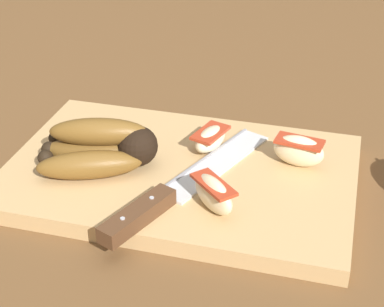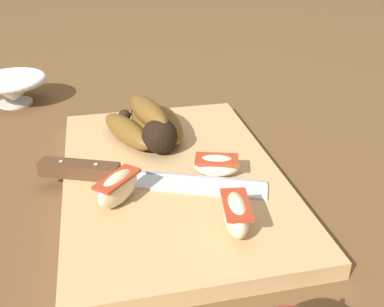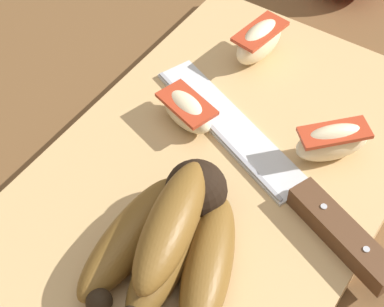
{
  "view_description": "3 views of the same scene",
  "coord_description": "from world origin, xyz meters",
  "px_view_note": "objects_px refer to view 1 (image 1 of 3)",
  "views": [
    {
      "loc": [
        -0.16,
        0.6,
        0.41
      ],
      "look_at": [
        0.01,
        -0.01,
        0.04
      ],
      "focal_mm": 58.51,
      "sensor_mm": 36.0,
      "label": 1
    },
    {
      "loc": [
        -0.46,
        0.08,
        0.31
      ],
      "look_at": [
        0.03,
        -0.03,
        0.03
      ],
      "focal_mm": 41.97,
      "sensor_mm": 36.0,
      "label": 2
    },
    {
      "loc": [
        0.3,
        0.16,
        0.42
      ],
      "look_at": [
        0.05,
        -0.01,
        0.05
      ],
      "focal_mm": 57.72,
      "sensor_mm": 36.0,
      "label": 3
    }
  ],
  "objects_px": {
    "banana_bunch": "(101,147)",
    "apple_wedge_near": "(210,138)",
    "apple_wedge_middle": "(213,193)",
    "chefs_knife": "(167,196)",
    "apple_wedge_far": "(299,150)"
  },
  "relations": [
    {
      "from": "banana_bunch",
      "to": "apple_wedge_near",
      "type": "height_order",
      "value": "banana_bunch"
    },
    {
      "from": "apple_wedge_middle",
      "to": "banana_bunch",
      "type": "bearing_deg",
      "value": -20.32
    },
    {
      "from": "apple_wedge_near",
      "to": "apple_wedge_middle",
      "type": "xyz_separation_m",
      "value": [
        -0.03,
        0.12,
        0.0
      ]
    },
    {
      "from": "chefs_knife",
      "to": "apple_wedge_middle",
      "type": "relative_size",
      "value": 4.44
    },
    {
      "from": "chefs_knife",
      "to": "banana_bunch",
      "type": "bearing_deg",
      "value": -28.71
    },
    {
      "from": "chefs_knife",
      "to": "apple_wedge_near",
      "type": "xyz_separation_m",
      "value": [
        -0.02,
        -0.12,
        0.01
      ]
    },
    {
      "from": "apple_wedge_middle",
      "to": "apple_wedge_far",
      "type": "xyz_separation_m",
      "value": [
        -0.08,
        -0.11,
        0.0
      ]
    },
    {
      "from": "banana_bunch",
      "to": "chefs_knife",
      "type": "distance_m",
      "value": 0.11
    },
    {
      "from": "chefs_knife",
      "to": "apple_wedge_far",
      "type": "height_order",
      "value": "apple_wedge_far"
    },
    {
      "from": "chefs_knife",
      "to": "apple_wedge_near",
      "type": "relative_size",
      "value": 4.35
    },
    {
      "from": "banana_bunch",
      "to": "chefs_knife",
      "type": "xyz_separation_m",
      "value": [
        -0.1,
        0.05,
        -0.02
      ]
    },
    {
      "from": "banana_bunch",
      "to": "apple_wedge_far",
      "type": "distance_m",
      "value": 0.23
    },
    {
      "from": "chefs_knife",
      "to": "apple_wedge_far",
      "type": "distance_m",
      "value": 0.17
    },
    {
      "from": "apple_wedge_near",
      "to": "apple_wedge_far",
      "type": "distance_m",
      "value": 0.11
    },
    {
      "from": "banana_bunch",
      "to": "apple_wedge_near",
      "type": "xyz_separation_m",
      "value": [
        -0.12,
        -0.07,
        -0.01
      ]
    }
  ]
}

